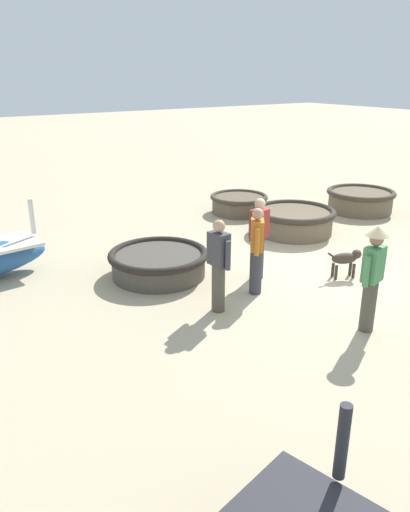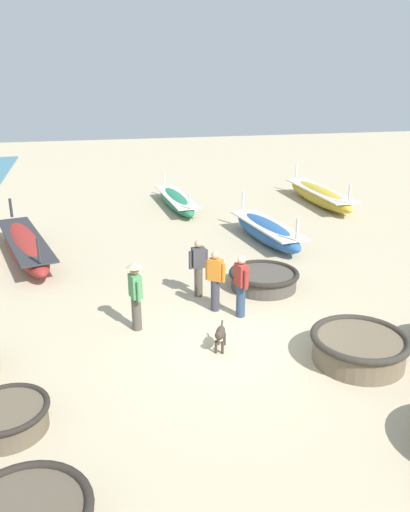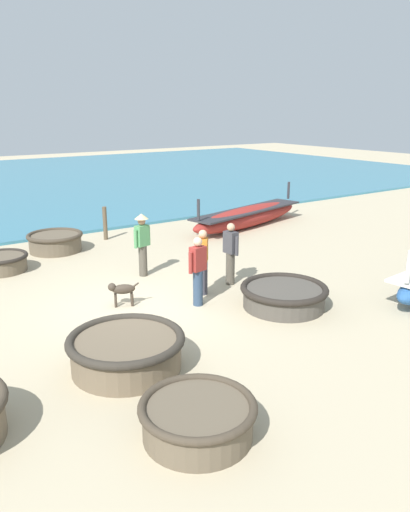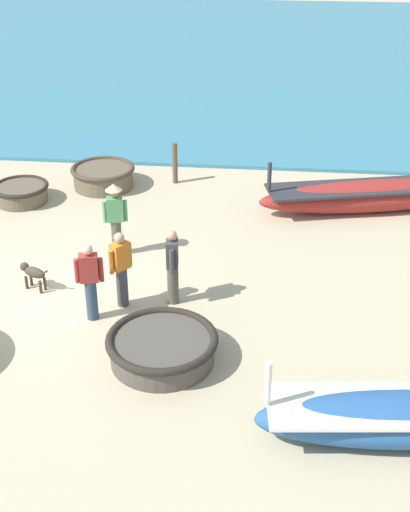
% 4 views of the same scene
% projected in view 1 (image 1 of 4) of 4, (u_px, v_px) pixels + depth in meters
% --- Properties ---
extents(ground_plane, '(80.00, 80.00, 0.00)m').
position_uv_depth(ground_plane, '(325.00, 275.00, 9.77)').
color(ground_plane, '#BCAD8C').
extents(coracle_front_right, '(1.94, 1.94, 0.51)m').
position_uv_depth(coracle_front_right, '(159.00, 262.00, 9.64)').
color(coracle_front_right, '#4C473F').
rests_on(coracle_front_right, ground).
extents(coracle_nearest, '(1.60, 1.60, 0.51)m').
position_uv_depth(coracle_nearest, '(239.00, 203.00, 13.91)').
color(coracle_nearest, brown).
rests_on(coracle_nearest, ground).
extents(coracle_far_right, '(2.00, 2.00, 0.61)m').
position_uv_depth(coracle_far_right, '(294.00, 220.00, 12.18)').
color(coracle_far_right, brown).
rests_on(coracle_far_right, ground).
extents(coracle_far_left, '(1.89, 1.89, 0.61)m').
position_uv_depth(coracle_far_left, '(360.00, 200.00, 14.05)').
color(coracle_far_left, brown).
rests_on(coracle_far_left, ground).
extents(fisherman_crouching, '(0.53, 0.25, 1.57)m').
position_uv_depth(fisherman_crouching, '(219.00, 264.00, 8.03)').
color(fisherman_crouching, '#4C473D').
rests_on(fisherman_crouching, ground).
extents(fisherman_hauling, '(0.43, 0.39, 1.57)m').
position_uv_depth(fisherman_hauling, '(257.00, 249.00, 8.69)').
color(fisherman_hauling, '#383842').
rests_on(fisherman_hauling, ground).
extents(fisherman_by_coracle, '(0.36, 0.52, 1.67)m').
position_uv_depth(fisherman_by_coracle, '(373.00, 272.00, 7.36)').
color(fisherman_by_coracle, '#4C473D').
rests_on(fisherman_by_coracle, ground).
extents(fisherman_standing_right, '(0.28, 0.52, 1.57)m').
position_uv_depth(fisherman_standing_right, '(259.00, 237.00, 9.33)').
color(fisherman_standing_right, '#2D425B').
rests_on(fisherman_standing_right, ground).
extents(dog, '(0.39, 0.65, 0.55)m').
position_uv_depth(dog, '(346.00, 259.00, 9.54)').
color(dog, '#3D3328').
rests_on(dog, ground).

